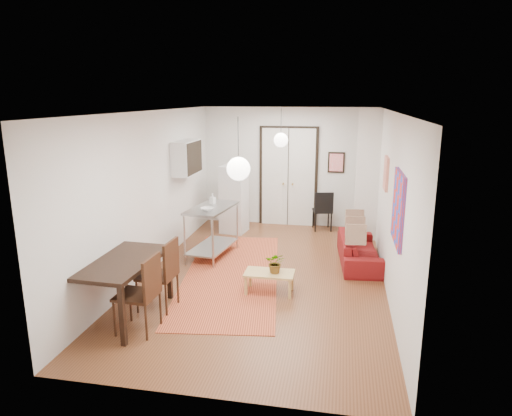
% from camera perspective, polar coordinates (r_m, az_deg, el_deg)
% --- Properties ---
extents(floor, '(7.00, 7.00, 0.00)m').
position_cam_1_polar(floor, '(8.31, 1.05, -8.44)').
color(floor, brown).
rests_on(floor, ground).
extents(ceiling, '(4.20, 7.00, 0.02)m').
position_cam_1_polar(ceiling, '(7.70, 1.15, 11.97)').
color(ceiling, white).
rests_on(ceiling, wall_back).
extents(wall_back, '(4.20, 0.02, 2.90)m').
position_cam_1_polar(wall_back, '(11.29, 4.10, 5.12)').
color(wall_back, silver).
rests_on(wall_back, floor).
extents(wall_front, '(4.20, 0.02, 2.90)m').
position_cam_1_polar(wall_front, '(4.61, -6.32, -7.86)').
color(wall_front, silver).
rests_on(wall_front, floor).
extents(wall_left, '(0.02, 7.00, 2.90)m').
position_cam_1_polar(wall_left, '(8.48, -13.04, 1.90)').
color(wall_left, silver).
rests_on(wall_left, floor).
extents(wall_right, '(0.02, 7.00, 2.90)m').
position_cam_1_polar(wall_right, '(7.82, 16.46, 0.70)').
color(wall_right, silver).
rests_on(wall_right, floor).
extents(double_doors, '(1.44, 0.06, 2.50)m').
position_cam_1_polar(double_doors, '(11.28, 4.05, 3.83)').
color(double_doors, silver).
rests_on(double_doors, wall_back).
extents(stub_partition, '(0.50, 0.10, 2.90)m').
position_cam_1_polar(stub_partition, '(10.29, 13.77, 3.91)').
color(stub_partition, silver).
rests_on(stub_partition, floor).
extents(wall_cabinet, '(0.35, 1.00, 0.70)m').
position_cam_1_polar(wall_cabinet, '(9.72, -8.67, 6.27)').
color(wall_cabinet, silver).
rests_on(wall_cabinet, wall_left).
extents(painting_popart, '(0.05, 1.00, 1.00)m').
position_cam_1_polar(painting_popart, '(6.56, 17.36, -0.02)').
color(painting_popart, red).
rests_on(painting_popart, wall_right).
extents(painting_abstract, '(0.05, 0.50, 0.60)m').
position_cam_1_polar(painting_abstract, '(8.53, 15.96, 4.19)').
color(painting_abstract, beige).
rests_on(painting_abstract, wall_right).
extents(poster_back, '(0.40, 0.03, 0.50)m').
position_cam_1_polar(poster_back, '(11.16, 9.99, 5.63)').
color(poster_back, red).
rests_on(poster_back, wall_back).
extents(print_left, '(0.03, 0.44, 0.54)m').
position_cam_1_polar(print_left, '(10.23, -8.55, 6.93)').
color(print_left, '#A56545').
rests_on(print_left, wall_left).
extents(pendant_back, '(0.30, 0.30, 0.80)m').
position_cam_1_polar(pendant_back, '(9.71, 3.13, 8.49)').
color(pendant_back, silver).
rests_on(pendant_back, ceiling).
extents(pendant_front, '(0.30, 0.30, 0.80)m').
position_cam_1_polar(pendant_front, '(5.80, -2.20, 4.93)').
color(pendant_front, silver).
rests_on(pendant_front, ceiling).
extents(kilim_rug, '(2.21, 4.56, 0.01)m').
position_cam_1_polar(kilim_rug, '(8.39, -3.06, -8.19)').
color(kilim_rug, '#C45431').
rests_on(kilim_rug, floor).
extents(sofa, '(0.86, 1.87, 0.53)m').
position_cam_1_polar(sofa, '(9.04, 12.77, -5.13)').
color(sofa, maroon).
rests_on(sofa, floor).
extents(coffee_table, '(0.80, 0.45, 0.36)m').
position_cam_1_polar(coffee_table, '(7.52, 1.69, -8.37)').
color(coffee_table, tan).
rests_on(coffee_table, floor).
extents(potted_plant, '(0.27, 0.31, 0.35)m').
position_cam_1_polar(potted_plant, '(7.43, 2.47, -6.84)').
color(potted_plant, '#37622C').
rests_on(potted_plant, coffee_table).
extents(kitchen_counter, '(0.84, 1.41, 1.02)m').
position_cam_1_polar(kitchen_counter, '(9.13, -5.52, -1.94)').
color(kitchen_counter, '#AAADAF').
rests_on(kitchen_counter, floor).
extents(bowl, '(0.31, 0.31, 0.06)m').
position_cam_1_polar(bowl, '(8.76, -6.12, -0.13)').
color(bowl, silver).
rests_on(bowl, kitchen_counter).
extents(soap_bottle, '(0.13, 0.13, 0.21)m').
position_cam_1_polar(soap_bottle, '(9.26, -5.45, 1.15)').
color(soap_bottle, '#4F9EAB').
rests_on(soap_bottle, kitchen_counter).
extents(fridge, '(0.63, 0.63, 1.58)m').
position_cam_1_polar(fridge, '(10.73, -2.77, 1.11)').
color(fridge, silver).
rests_on(fridge, floor).
extents(dining_table, '(0.98, 1.63, 0.88)m').
position_cam_1_polar(dining_table, '(6.85, -16.47, -6.98)').
color(dining_table, black).
rests_on(dining_table, floor).
extents(dining_chair_near, '(0.54, 0.75, 1.09)m').
position_cam_1_polar(dining_chair_near, '(7.13, -11.96, -7.13)').
color(dining_chair_near, '#321C10').
rests_on(dining_chair_near, floor).
extents(dining_chair_far, '(0.54, 0.75, 1.09)m').
position_cam_1_polar(dining_chair_far, '(6.54, -14.32, -9.22)').
color(dining_chair_far, '#321C10').
rests_on(dining_chair_far, floor).
extents(black_side_chair, '(0.52, 0.53, 0.96)m').
position_cam_1_polar(black_side_chair, '(11.14, 8.33, 0.23)').
color(black_side_chair, black).
rests_on(black_side_chair, floor).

